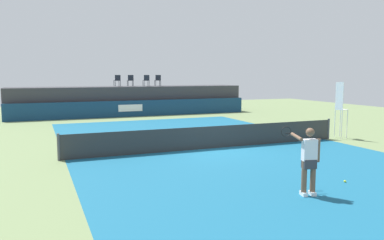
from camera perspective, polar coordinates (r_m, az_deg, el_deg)
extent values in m
plane|color=#6B7F51|center=(19.07, -0.76, -2.64)|extent=(48.00, 48.00, 0.00)
cube|color=#16597A|center=(16.36, 3.12, -4.22)|extent=(12.00, 22.00, 0.00)
cube|color=navy|center=(28.95, -8.42, 1.71)|extent=(18.00, 0.20, 1.20)
cube|color=white|center=(28.75, -9.13, 1.78)|extent=(1.80, 0.02, 0.50)
cube|color=#38383D|center=(30.66, -9.25, 2.91)|extent=(18.00, 2.80, 2.20)
cylinder|color=#1E232D|center=(30.93, -10.81, 5.36)|extent=(0.04, 0.04, 0.44)
cylinder|color=#1E232D|center=(30.83, -11.53, 5.34)|extent=(0.04, 0.04, 0.44)
cylinder|color=#1E232D|center=(30.54, -10.60, 5.35)|extent=(0.04, 0.04, 0.44)
cylinder|color=#1E232D|center=(30.44, -11.34, 5.33)|extent=(0.04, 0.04, 0.44)
cube|color=#1E232D|center=(30.68, -11.08, 5.78)|extent=(0.47, 0.47, 0.03)
cube|color=#1E232D|center=(30.48, -10.99, 6.20)|extent=(0.44, 0.06, 0.42)
cylinder|color=#1E232D|center=(31.10, -8.86, 5.41)|extent=(0.04, 0.04, 0.44)
cylinder|color=#1E232D|center=(31.02, -9.60, 5.39)|extent=(0.04, 0.04, 0.44)
cylinder|color=#1E232D|center=(30.70, -8.72, 5.39)|extent=(0.04, 0.04, 0.44)
cylinder|color=#1E232D|center=(30.62, -9.46, 5.38)|extent=(0.04, 0.04, 0.44)
cube|color=#1E232D|center=(30.86, -9.17, 5.83)|extent=(0.46, 0.46, 0.03)
cube|color=#1E232D|center=(30.65, -9.10, 6.24)|extent=(0.44, 0.04, 0.42)
cylinder|color=#1E232D|center=(30.89, -6.57, 5.43)|extent=(0.04, 0.04, 0.44)
cylinder|color=#1E232D|center=(30.79, -7.31, 5.42)|extent=(0.04, 0.04, 0.44)
cylinder|color=#1E232D|center=(30.50, -6.38, 5.42)|extent=(0.04, 0.04, 0.44)
cylinder|color=#1E232D|center=(30.40, -7.12, 5.41)|extent=(0.04, 0.04, 0.44)
cube|color=#1E232D|center=(30.64, -6.85, 5.86)|extent=(0.45, 0.45, 0.03)
cube|color=#1E232D|center=(30.43, -6.76, 6.28)|extent=(0.44, 0.03, 0.42)
cylinder|color=#1E232D|center=(31.62, -4.85, 5.48)|extent=(0.04, 0.04, 0.44)
cylinder|color=#1E232D|center=(31.54, -5.57, 5.47)|extent=(0.04, 0.04, 0.44)
cylinder|color=#1E232D|center=(31.23, -4.68, 5.47)|extent=(0.04, 0.04, 0.44)
cylinder|color=#1E232D|center=(31.14, -5.41, 5.46)|extent=(0.04, 0.04, 0.44)
cube|color=#1E232D|center=(31.38, -5.13, 5.90)|extent=(0.47, 0.47, 0.03)
cube|color=#1E232D|center=(31.17, -5.05, 6.31)|extent=(0.44, 0.06, 0.42)
cylinder|color=white|center=(20.26, 22.06, -0.58)|extent=(0.04, 0.04, 1.40)
cylinder|color=white|center=(20.50, 21.16, -0.46)|extent=(0.04, 0.04, 1.40)
cylinder|color=white|center=(19.93, 21.37, -0.66)|extent=(0.04, 0.04, 1.40)
cylinder|color=white|center=(20.18, 20.46, -0.54)|extent=(0.04, 0.04, 1.40)
cube|color=white|center=(20.14, 21.35, 1.46)|extent=(0.50, 0.50, 0.03)
cube|color=white|center=(19.93, 21.07, 3.38)|extent=(0.09, 0.44, 1.33)
cube|color=#2D2D2D|center=(16.28, 3.13, -2.58)|extent=(12.40, 0.02, 0.95)
cylinder|color=#4C4C51|center=(14.75, -19.23, -3.83)|extent=(0.10, 0.10, 1.00)
cylinder|color=#4C4C51|center=(19.72, 19.63, -1.25)|extent=(0.10, 0.10, 1.00)
cube|color=white|center=(10.61, 17.45, -10.36)|extent=(0.18, 0.28, 0.10)
cylinder|color=brown|center=(10.49, 17.54, -7.95)|extent=(0.14, 0.14, 0.82)
cube|color=white|center=(10.51, 16.25, -10.48)|extent=(0.18, 0.28, 0.10)
cylinder|color=brown|center=(10.39, 16.34, -8.05)|extent=(0.14, 0.14, 0.82)
cube|color=#333338|center=(10.36, 17.00, -6.24)|extent=(0.38, 0.30, 0.24)
cube|color=silver|center=(10.29, 17.07, -4.28)|extent=(0.40, 0.28, 0.56)
sphere|color=brown|center=(10.21, 17.16, -1.75)|extent=(0.22, 0.22, 0.22)
cylinder|color=brown|center=(10.39, 18.27, -4.32)|extent=(0.09, 0.09, 0.60)
cylinder|color=brown|center=(10.38, 15.29, -2.42)|extent=(0.23, 0.61, 0.14)
cylinder|color=black|center=(10.75, 14.40, -1.94)|extent=(0.30, 0.10, 0.03)
torus|color=black|center=(11.02, 13.82, -1.71)|extent=(0.30, 0.10, 0.30)
sphere|color=#D8EA33|center=(12.12, 21.78, -8.45)|extent=(0.07, 0.07, 0.07)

